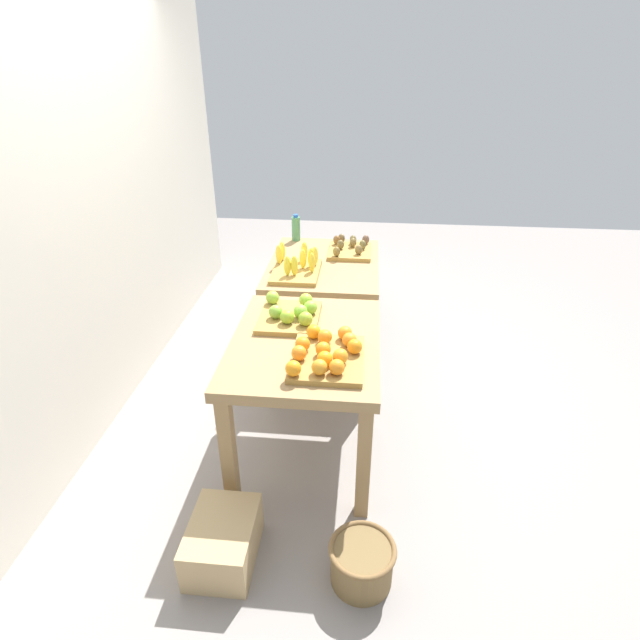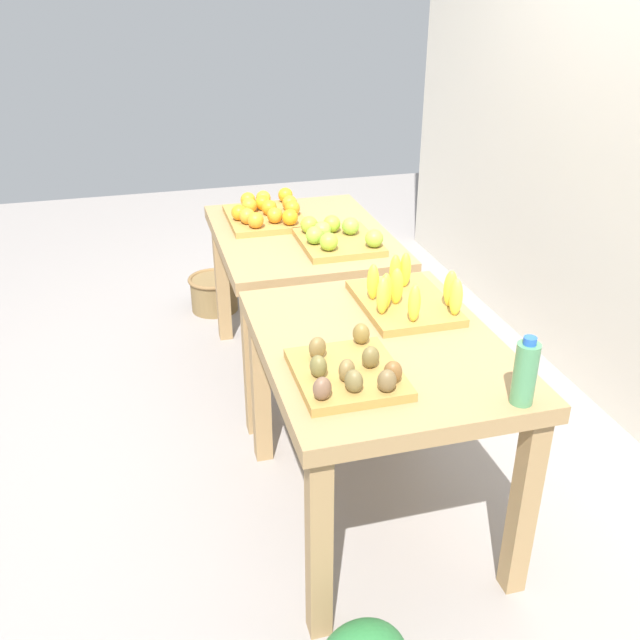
{
  "view_description": "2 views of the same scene",
  "coord_description": "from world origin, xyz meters",
  "px_view_note": "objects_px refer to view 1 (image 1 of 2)",
  "views": [
    {
      "loc": [
        -2.87,
        -0.31,
        2.14
      ],
      "look_at": [
        -0.02,
        -0.03,
        0.59
      ],
      "focal_mm": 28.22,
      "sensor_mm": 36.0,
      "label": 1
    },
    {
      "loc": [
        2.53,
        -0.75,
        1.91
      ],
      "look_at": [
        -0.05,
        -0.05,
        0.55
      ],
      "focal_mm": 39.53,
      "sensor_mm": 36.0,
      "label": 2
    }
  ],
  "objects_px": {
    "watermelon_pile": "(358,290)",
    "kiwi_bin": "(350,249)",
    "display_table_right": "(324,276)",
    "apple_bin": "(292,314)",
    "water_bottle": "(296,228)",
    "wicker_basket": "(362,562)",
    "orange_bin": "(326,354)",
    "display_table_left": "(306,357)",
    "cardboard_produce_box": "(223,541)",
    "banana_crate": "(297,266)"
  },
  "relations": [
    {
      "from": "banana_crate",
      "to": "wicker_basket",
      "type": "xyz_separation_m",
      "value": [
        -1.74,
        -0.52,
        -0.7
      ]
    },
    {
      "from": "apple_bin",
      "to": "cardboard_produce_box",
      "type": "height_order",
      "value": "apple_bin"
    },
    {
      "from": "water_bottle",
      "to": "cardboard_produce_box",
      "type": "relative_size",
      "value": 0.54
    },
    {
      "from": "display_table_right",
      "to": "watermelon_pile",
      "type": "xyz_separation_m",
      "value": [
        0.9,
        -0.25,
        -0.52
      ]
    },
    {
      "from": "apple_bin",
      "to": "cardboard_produce_box",
      "type": "bearing_deg",
      "value": 169.11
    },
    {
      "from": "water_bottle",
      "to": "cardboard_produce_box",
      "type": "height_order",
      "value": "water_bottle"
    },
    {
      "from": "apple_bin",
      "to": "kiwi_bin",
      "type": "distance_m",
      "value": 1.15
    },
    {
      "from": "kiwi_bin",
      "to": "watermelon_pile",
      "type": "height_order",
      "value": "kiwi_bin"
    },
    {
      "from": "apple_bin",
      "to": "water_bottle",
      "type": "distance_m",
      "value": 1.37
    },
    {
      "from": "orange_bin",
      "to": "watermelon_pile",
      "type": "distance_m",
      "value": 2.33
    },
    {
      "from": "apple_bin",
      "to": "banana_crate",
      "type": "height_order",
      "value": "banana_crate"
    },
    {
      "from": "display_table_left",
      "to": "watermelon_pile",
      "type": "height_order",
      "value": "display_table_left"
    },
    {
      "from": "banana_crate",
      "to": "wicker_basket",
      "type": "distance_m",
      "value": 1.95
    },
    {
      "from": "kiwi_bin",
      "to": "water_bottle",
      "type": "distance_m",
      "value": 0.52
    },
    {
      "from": "apple_bin",
      "to": "kiwi_bin",
      "type": "bearing_deg",
      "value": -14.32
    },
    {
      "from": "orange_bin",
      "to": "apple_bin",
      "type": "bearing_deg",
      "value": 29.66
    },
    {
      "from": "display_table_right",
      "to": "watermelon_pile",
      "type": "bearing_deg",
      "value": -15.28
    },
    {
      "from": "display_table_left",
      "to": "orange_bin",
      "type": "relative_size",
      "value": 2.3
    },
    {
      "from": "watermelon_pile",
      "to": "kiwi_bin",
      "type": "bearing_deg",
      "value": 174.36
    },
    {
      "from": "display_table_right",
      "to": "water_bottle",
      "type": "xyz_separation_m",
      "value": [
        0.46,
        0.27,
        0.21
      ]
    },
    {
      "from": "display_table_right",
      "to": "apple_bin",
      "type": "distance_m",
      "value": 0.92
    },
    {
      "from": "display_table_right",
      "to": "water_bottle",
      "type": "relative_size",
      "value": 4.84
    },
    {
      "from": "apple_bin",
      "to": "display_table_right",
      "type": "bearing_deg",
      "value": -6.7
    },
    {
      "from": "banana_crate",
      "to": "apple_bin",
      "type": "bearing_deg",
      "value": -174.83
    },
    {
      "from": "display_table_right",
      "to": "apple_bin",
      "type": "bearing_deg",
      "value": 173.3
    },
    {
      "from": "watermelon_pile",
      "to": "banana_crate",
      "type": "bearing_deg",
      "value": 159.59
    },
    {
      "from": "display_table_right",
      "to": "orange_bin",
      "type": "height_order",
      "value": "orange_bin"
    },
    {
      "from": "orange_bin",
      "to": "apple_bin",
      "type": "height_order",
      "value": "apple_bin"
    },
    {
      "from": "watermelon_pile",
      "to": "wicker_basket",
      "type": "distance_m",
      "value": 2.86
    },
    {
      "from": "apple_bin",
      "to": "water_bottle",
      "type": "xyz_separation_m",
      "value": [
        1.36,
        0.16,
        0.06
      ]
    },
    {
      "from": "display_table_right",
      "to": "kiwi_bin",
      "type": "distance_m",
      "value": 0.31
    },
    {
      "from": "display_table_right",
      "to": "wicker_basket",
      "type": "relative_size",
      "value": 3.42
    },
    {
      "from": "water_bottle",
      "to": "wicker_basket",
      "type": "distance_m",
      "value": 2.61
    },
    {
      "from": "display_table_right",
      "to": "banana_crate",
      "type": "bearing_deg",
      "value": 141.64
    },
    {
      "from": "water_bottle",
      "to": "wicker_basket",
      "type": "height_order",
      "value": "water_bottle"
    },
    {
      "from": "watermelon_pile",
      "to": "wicker_basket",
      "type": "xyz_separation_m",
      "value": [
        -2.86,
        -0.1,
        -0.02
      ]
    },
    {
      "from": "display_table_left",
      "to": "wicker_basket",
      "type": "relative_size",
      "value": 3.42
    },
    {
      "from": "apple_bin",
      "to": "water_bottle",
      "type": "height_order",
      "value": "water_bottle"
    },
    {
      "from": "watermelon_pile",
      "to": "cardboard_produce_box",
      "type": "height_order",
      "value": "watermelon_pile"
    },
    {
      "from": "display_table_right",
      "to": "water_bottle",
      "type": "distance_m",
      "value": 0.57
    },
    {
      "from": "display_table_right",
      "to": "wicker_basket",
      "type": "bearing_deg",
      "value": -169.86
    },
    {
      "from": "orange_bin",
      "to": "display_table_left",
      "type": "bearing_deg",
      "value": 33.14
    },
    {
      "from": "display_table_right",
      "to": "banana_crate",
      "type": "relative_size",
      "value": 2.36
    },
    {
      "from": "display_table_right",
      "to": "watermelon_pile",
      "type": "relative_size",
      "value": 1.51
    },
    {
      "from": "water_bottle",
      "to": "kiwi_bin",
      "type": "bearing_deg",
      "value": -118.73
    },
    {
      "from": "display_table_left",
      "to": "orange_bin",
      "type": "xyz_separation_m",
      "value": [
        -0.2,
        -0.13,
        0.16
      ]
    },
    {
      "from": "display_table_left",
      "to": "water_bottle",
      "type": "relative_size",
      "value": 4.84
    },
    {
      "from": "water_bottle",
      "to": "banana_crate",
      "type": "bearing_deg",
      "value": -171.4
    },
    {
      "from": "display_table_left",
      "to": "water_bottle",
      "type": "distance_m",
      "value": 1.62
    },
    {
      "from": "display_table_left",
      "to": "cardboard_produce_box",
      "type": "bearing_deg",
      "value": 159.22
    }
  ]
}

